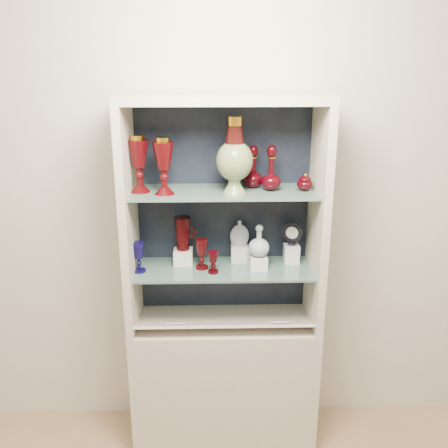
{
  "coord_description": "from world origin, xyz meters",
  "views": [
    {
      "loc": [
        -0.06,
        -0.88,
        2.08
      ],
      "look_at": [
        0.0,
        1.53,
        1.3
      ],
      "focal_mm": 40.0,
      "sensor_mm": 36.0,
      "label": 1
    }
  ],
  "objects_px": {
    "ruby_goblet_tall": "(202,254)",
    "enamel_urn": "(235,155)",
    "flat_flask": "(240,233)",
    "ruby_decanter_a": "(271,165)",
    "clear_square_bottle": "(252,253)",
    "pedestal_lamp_left": "(164,166)",
    "ruby_decanter_b": "(253,165)",
    "ruby_goblet_small": "(213,262)",
    "cameo_medallion": "(292,233)",
    "pedestal_lamp_right": "(139,164)",
    "lidded_bowl": "(305,182)",
    "cobalt_goblet": "(139,257)",
    "clear_round_decanter": "(259,241)",
    "ruby_pitcher": "(183,234)"
  },
  "relations": [
    {
      "from": "clear_round_decanter",
      "to": "cameo_medallion",
      "type": "distance_m",
      "value": 0.2
    },
    {
      "from": "clear_round_decanter",
      "to": "ruby_goblet_tall",
      "type": "bearing_deg",
      "value": 177.82
    },
    {
      "from": "clear_square_bottle",
      "to": "ruby_decanter_a",
      "type": "bearing_deg",
      "value": -34.95
    },
    {
      "from": "flat_flask",
      "to": "ruby_decanter_a",
      "type": "bearing_deg",
      "value": -35.24
    },
    {
      "from": "ruby_decanter_a",
      "to": "flat_flask",
      "type": "bearing_deg",
      "value": 146.56
    },
    {
      "from": "lidded_bowl",
      "to": "ruby_goblet_small",
      "type": "distance_m",
      "value": 0.62
    },
    {
      "from": "ruby_decanter_a",
      "to": "cobalt_goblet",
      "type": "xyz_separation_m",
      "value": [
        -0.68,
        -0.04,
        -0.47
      ]
    },
    {
      "from": "ruby_decanter_b",
      "to": "ruby_goblet_tall",
      "type": "height_order",
      "value": "ruby_decanter_b"
    },
    {
      "from": "ruby_goblet_small",
      "to": "ruby_decanter_b",
      "type": "bearing_deg",
      "value": 31.34
    },
    {
      "from": "pedestal_lamp_left",
      "to": "clear_round_decanter",
      "type": "height_order",
      "value": "pedestal_lamp_left"
    },
    {
      "from": "enamel_urn",
      "to": "clear_round_decanter",
      "type": "relative_size",
      "value": 2.27
    },
    {
      "from": "pedestal_lamp_right",
      "to": "ruby_goblet_tall",
      "type": "relative_size",
      "value": 1.74
    },
    {
      "from": "pedestal_lamp_right",
      "to": "lidded_bowl",
      "type": "relative_size",
      "value": 3.09
    },
    {
      "from": "ruby_goblet_tall",
      "to": "ruby_decanter_b",
      "type": "bearing_deg",
      "value": 14.07
    },
    {
      "from": "enamel_urn",
      "to": "ruby_goblet_small",
      "type": "xyz_separation_m",
      "value": [
        -0.11,
        -0.02,
        -0.55
      ]
    },
    {
      "from": "enamel_urn",
      "to": "ruby_pitcher",
      "type": "relative_size",
      "value": 2.07
    },
    {
      "from": "ruby_goblet_small",
      "to": "cameo_medallion",
      "type": "bearing_deg",
      "value": 17.33
    },
    {
      "from": "ruby_decanter_b",
      "to": "lidded_bowl",
      "type": "height_order",
      "value": "ruby_decanter_b"
    },
    {
      "from": "ruby_decanter_a",
      "to": "lidded_bowl",
      "type": "height_order",
      "value": "ruby_decanter_a"
    },
    {
      "from": "ruby_goblet_tall",
      "to": "lidded_bowl",
      "type": "bearing_deg",
      "value": -0.28
    },
    {
      "from": "ruby_decanter_a",
      "to": "lidded_bowl",
      "type": "relative_size",
      "value": 2.83
    },
    {
      "from": "lidded_bowl",
      "to": "clear_round_decanter",
      "type": "xyz_separation_m",
      "value": [
        -0.22,
        -0.01,
        -0.31
      ]
    },
    {
      "from": "ruby_goblet_small",
      "to": "clear_square_bottle",
      "type": "xyz_separation_m",
      "value": [
        0.21,
        0.12,
        0.0
      ]
    },
    {
      "from": "ruby_decanter_b",
      "to": "clear_square_bottle",
      "type": "height_order",
      "value": "ruby_decanter_b"
    },
    {
      "from": "pedestal_lamp_left",
      "to": "clear_square_bottle",
      "type": "bearing_deg",
      "value": 14.7
    },
    {
      "from": "clear_round_decanter",
      "to": "cameo_medallion",
      "type": "bearing_deg",
      "value": 24.35
    },
    {
      "from": "cameo_medallion",
      "to": "ruby_goblet_tall",
      "type": "bearing_deg",
      "value": -150.61
    },
    {
      "from": "enamel_urn",
      "to": "cobalt_goblet",
      "type": "distance_m",
      "value": 0.72
    },
    {
      "from": "pedestal_lamp_left",
      "to": "ruby_decanter_b",
      "type": "relative_size",
      "value": 1.19
    },
    {
      "from": "enamel_urn",
      "to": "clear_square_bottle",
      "type": "bearing_deg",
      "value": 45.18
    },
    {
      "from": "pedestal_lamp_right",
      "to": "ruby_decanter_a",
      "type": "xyz_separation_m",
      "value": [
        0.65,
        0.02,
        -0.01
      ]
    },
    {
      "from": "ruby_decanter_a",
      "to": "clear_square_bottle",
      "type": "height_order",
      "value": "ruby_decanter_a"
    },
    {
      "from": "ruby_decanter_a",
      "to": "ruby_goblet_tall",
      "type": "xyz_separation_m",
      "value": [
        -0.35,
        -0.01,
        -0.47
      ]
    },
    {
      "from": "ruby_decanter_b",
      "to": "ruby_goblet_small",
      "type": "height_order",
      "value": "ruby_decanter_b"
    },
    {
      "from": "clear_square_bottle",
      "to": "clear_round_decanter",
      "type": "distance_m",
      "value": 0.12
    },
    {
      "from": "clear_square_bottle",
      "to": "ruby_decanter_b",
      "type": "bearing_deg",
      "value": 124.74
    },
    {
      "from": "ruby_goblet_small",
      "to": "pedestal_lamp_right",
      "type": "bearing_deg",
      "value": 172.04
    },
    {
      "from": "pedestal_lamp_left",
      "to": "clear_square_bottle",
      "type": "xyz_separation_m",
      "value": [
        0.44,
        0.12,
        -0.5
      ]
    },
    {
      "from": "pedestal_lamp_right",
      "to": "pedestal_lamp_left",
      "type": "bearing_deg",
      "value": -18.94
    },
    {
      "from": "enamel_urn",
      "to": "flat_flask",
      "type": "relative_size",
      "value": 2.6
    },
    {
      "from": "pedestal_lamp_right",
      "to": "ruby_goblet_small",
      "type": "xyz_separation_m",
      "value": [
        0.36,
        -0.05,
        -0.5
      ]
    },
    {
      "from": "ruby_goblet_tall",
      "to": "ruby_pitcher",
      "type": "height_order",
      "value": "ruby_pitcher"
    },
    {
      "from": "enamel_urn",
      "to": "ruby_goblet_tall",
      "type": "bearing_deg",
      "value": 167.16
    },
    {
      "from": "ruby_decanter_a",
      "to": "enamel_urn",
      "type": "bearing_deg",
      "value": -166.69
    },
    {
      "from": "ruby_goblet_tall",
      "to": "clear_round_decanter",
      "type": "bearing_deg",
      "value": -2.18
    },
    {
      "from": "pedestal_lamp_right",
      "to": "ruby_pitcher",
      "type": "height_order",
      "value": "pedestal_lamp_right"
    },
    {
      "from": "ruby_decanter_b",
      "to": "clear_round_decanter",
      "type": "xyz_separation_m",
      "value": [
        0.03,
        -0.08,
        -0.38
      ]
    },
    {
      "from": "clear_square_bottle",
      "to": "clear_round_decanter",
      "type": "xyz_separation_m",
      "value": [
        0.03,
        -0.08,
        0.09
      ]
    },
    {
      "from": "ruby_goblet_tall",
      "to": "enamel_urn",
      "type": "bearing_deg",
      "value": -12.84
    },
    {
      "from": "ruby_goblet_small",
      "to": "flat_flask",
      "type": "xyz_separation_m",
      "value": [
        0.14,
        0.16,
        0.1
      ]
    }
  ]
}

